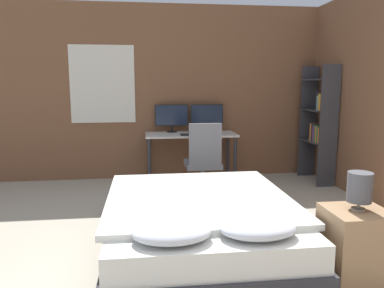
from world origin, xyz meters
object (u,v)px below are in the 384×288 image
(monitor_left, at_px, (172,116))
(keyboard, at_px, (192,135))
(office_chair, at_px, (203,167))
(bookshelf, at_px, (320,121))
(monitor_right, at_px, (207,116))
(bed, at_px, (200,225))
(nightstand, at_px, (355,246))
(computer_mouse, at_px, (210,134))
(bedside_lamp, at_px, (360,188))
(desk, at_px, (191,140))

(monitor_left, bearing_deg, keyboard, -54.47)
(office_chair, bearing_deg, bookshelf, 14.27)
(monitor_right, relative_size, bookshelf, 0.29)
(bed, relative_size, keyboard, 5.73)
(bookshelf, bearing_deg, nightstand, -110.56)
(monitor_left, height_order, bookshelf, bookshelf)
(bed, bearing_deg, office_chair, 80.02)
(computer_mouse, bearing_deg, nightstand, -78.34)
(bed, relative_size, bedside_lamp, 7.05)
(desk, distance_m, monitor_left, 0.48)
(monitor_right, bearing_deg, bedside_lamp, -79.85)
(monitor_left, xyz_separation_m, keyboard, (0.28, -0.39, -0.24))
(bedside_lamp, height_order, monitor_left, monitor_left)
(desk, height_order, monitor_right, monitor_right)
(nightstand, relative_size, bedside_lamp, 2.01)
(desk, bearing_deg, office_chair, -84.16)
(bedside_lamp, bearing_deg, computer_mouse, 101.66)
(bedside_lamp, bearing_deg, monitor_left, 109.13)
(bed, xyz_separation_m, bedside_lamp, (1.08, -0.68, 0.50))
(nightstand, bearing_deg, monitor_left, 109.13)
(office_chair, xyz_separation_m, bookshelf, (1.85, 0.47, 0.55))
(bed, bearing_deg, bookshelf, 44.98)
(nightstand, xyz_separation_m, bookshelf, (1.06, 2.82, 0.66))
(desk, height_order, office_chair, office_chair)
(office_chair, bearing_deg, bedside_lamp, -71.45)
(computer_mouse, distance_m, office_chair, 0.69)
(nightstand, relative_size, bookshelf, 0.33)
(computer_mouse, xyz_separation_m, office_chair, (-0.19, -0.55, -0.37))
(keyboard, bearing_deg, desk, 90.00)
(nightstand, bearing_deg, keyboard, 106.59)
(bed, relative_size, nightstand, 3.51)
(bookshelf, bearing_deg, desk, 171.87)
(bedside_lamp, distance_m, bookshelf, 3.02)
(monitor_left, height_order, computer_mouse, monitor_left)
(desk, bearing_deg, keyboard, -90.00)
(computer_mouse, bearing_deg, office_chair, -108.92)
(bed, distance_m, keyboard, 2.29)
(monitor_left, distance_m, office_chair, 1.17)
(bedside_lamp, bearing_deg, bed, 147.79)
(desk, bearing_deg, monitor_left, 144.76)
(monitor_right, bearing_deg, bed, -100.72)
(bookshelf, bearing_deg, computer_mouse, 177.14)
(monitor_right, height_order, bookshelf, bookshelf)
(office_chair, relative_size, bookshelf, 0.56)
(computer_mouse, bearing_deg, keyboard, 180.00)
(monitor_right, relative_size, office_chair, 0.52)
(nightstand, distance_m, monitor_right, 3.42)
(computer_mouse, xyz_separation_m, bookshelf, (1.66, -0.08, 0.18))
(computer_mouse, bearing_deg, bed, -102.27)
(nightstand, relative_size, monitor_right, 1.12)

